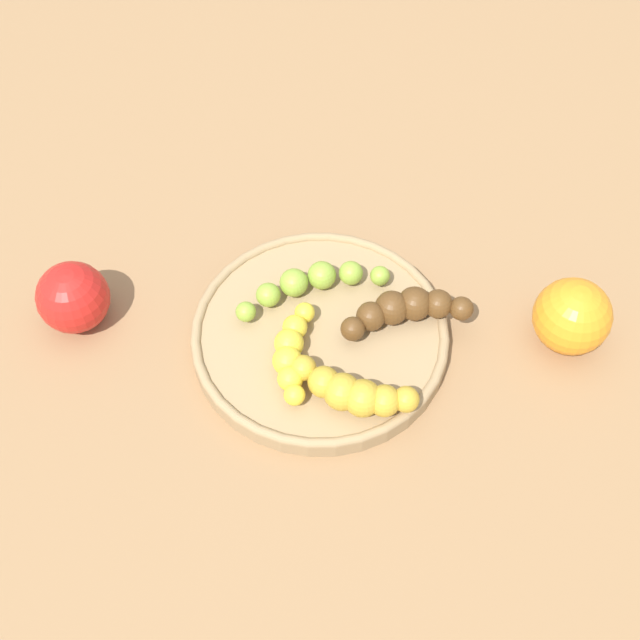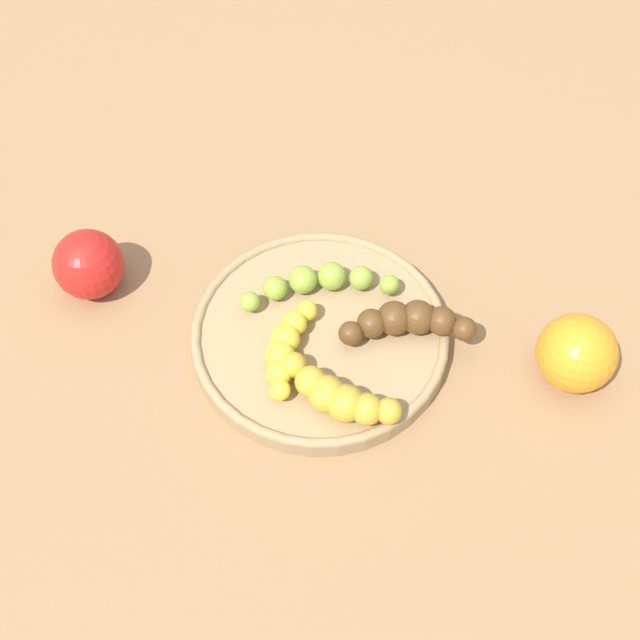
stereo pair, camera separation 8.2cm
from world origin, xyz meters
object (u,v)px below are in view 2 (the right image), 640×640
(banana_green, at_px, (318,282))
(banana_overripe, at_px, (406,321))
(banana_yellow, at_px, (286,348))
(banana_spotted, at_px, (338,396))
(apple_red, at_px, (88,264))
(fruit_bowl, at_px, (320,335))
(orange_fruit, at_px, (577,353))

(banana_green, bearing_deg, banana_overripe, -128.88)
(banana_green, relative_size, banana_overripe, 1.13)
(banana_yellow, height_order, banana_spotted, banana_spotted)
(banana_yellow, distance_m, banana_overripe, 0.12)
(banana_yellow, height_order, banana_overripe, banana_overripe)
(banana_yellow, relative_size, apple_red, 1.55)
(banana_spotted, xyz_separation_m, apple_red, (-0.03, -0.29, -0.00))
(banana_overripe, relative_size, apple_red, 1.66)
(fruit_bowl, distance_m, banana_spotted, 0.09)
(banana_green, xyz_separation_m, apple_red, (0.08, -0.22, 0.00))
(banana_spotted, bearing_deg, banana_yellow, -108.51)
(banana_green, bearing_deg, fruit_bowl, 173.65)
(fruit_bowl, distance_m, banana_overripe, 0.09)
(apple_red, bearing_deg, banana_green, 111.00)
(fruit_bowl, bearing_deg, orange_fruit, 107.14)
(fruit_bowl, bearing_deg, banana_overripe, 115.81)
(apple_red, bearing_deg, banana_overripe, 103.57)
(fruit_bowl, xyz_separation_m, banana_yellow, (0.04, -0.02, 0.02))
(banana_green, xyz_separation_m, banana_spotted, (0.11, 0.07, 0.00))
(fruit_bowl, relative_size, apple_red, 3.52)
(orange_fruit, bearing_deg, apple_red, -76.73)
(banana_green, bearing_deg, banana_spotted, 179.30)
(banana_yellow, height_order, orange_fruit, orange_fruit)
(banana_green, height_order, apple_red, apple_red)
(banana_green, relative_size, banana_yellow, 1.22)
(banana_spotted, relative_size, orange_fruit, 1.56)
(fruit_bowl, relative_size, banana_yellow, 2.28)
(banana_green, distance_m, banana_overripe, 0.10)
(banana_spotted, relative_size, banana_overripe, 0.99)
(banana_spotted, bearing_deg, apple_red, -91.67)
(banana_yellow, bearing_deg, fruit_bowl, -124.53)
(banana_yellow, distance_m, banana_spotted, 0.07)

